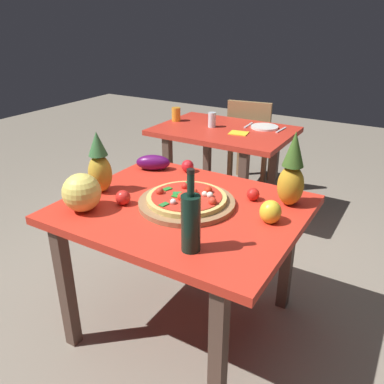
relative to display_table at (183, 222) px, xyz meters
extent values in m
plane|color=gray|center=(0.00, 0.00, -0.63)|extent=(10.00, 10.00, 0.00)
cube|color=brown|center=(-0.42, -0.42, -0.29)|extent=(0.06, 0.06, 0.68)
cube|color=brown|center=(0.42, -0.42, -0.29)|extent=(0.06, 0.06, 0.68)
cube|color=brown|center=(-0.42, 0.42, -0.29)|extent=(0.06, 0.06, 0.68)
cube|color=brown|center=(0.42, 0.42, -0.29)|extent=(0.06, 0.06, 0.68)
cube|color=red|center=(0.00, 0.00, 0.07)|extent=(1.12, 0.94, 0.04)
cube|color=brown|center=(-0.79, 1.02, -0.29)|extent=(0.06, 0.06, 0.68)
cube|color=brown|center=(-0.13, 1.02, -0.29)|extent=(0.06, 0.06, 0.68)
cube|color=brown|center=(-0.79, 1.68, -0.29)|extent=(0.06, 0.06, 0.68)
cube|color=brown|center=(-0.13, 1.68, -0.29)|extent=(0.06, 0.06, 0.68)
cube|color=red|center=(-0.46, 1.35, 0.07)|extent=(1.07, 0.76, 0.04)
cube|color=#926844|center=(-0.35, 2.22, -0.43)|extent=(0.04, 0.04, 0.41)
cube|color=#926844|center=(-0.67, 2.17, -0.43)|extent=(0.04, 0.04, 0.41)
cube|color=#926844|center=(-0.30, 1.89, -0.43)|extent=(0.04, 0.04, 0.41)
cube|color=#926844|center=(-0.62, 1.85, -0.43)|extent=(0.04, 0.04, 0.41)
cube|color=#926844|center=(-0.48, 2.03, -0.20)|extent=(0.45, 0.45, 0.04)
cube|color=olive|center=(-0.46, 1.85, 0.02)|extent=(0.40, 0.10, 0.40)
cylinder|color=#926844|center=(0.01, 0.01, 0.10)|extent=(0.47, 0.47, 0.02)
cylinder|color=tan|center=(0.01, 0.01, 0.12)|extent=(0.39, 0.39, 0.02)
cylinder|color=red|center=(0.01, 0.01, 0.14)|extent=(0.34, 0.34, 0.00)
sphere|color=red|center=(-0.11, -0.03, 0.15)|extent=(0.04, 0.04, 0.04)
sphere|color=red|center=(0.16, 0.00, 0.15)|extent=(0.04, 0.04, 0.04)
sphere|color=red|center=(-0.04, 0.08, 0.15)|extent=(0.04, 0.04, 0.04)
sphere|color=red|center=(0.01, -0.03, 0.15)|extent=(0.04, 0.04, 0.04)
sphere|color=red|center=(0.06, 0.00, 0.15)|extent=(0.04, 0.04, 0.04)
sphere|color=red|center=(0.08, 0.10, 0.15)|extent=(0.04, 0.04, 0.04)
sphere|color=red|center=(0.03, 0.05, 0.15)|extent=(0.03, 0.03, 0.03)
cube|color=#277B32|center=(-0.02, -0.13, 0.14)|extent=(0.04, 0.05, 0.00)
cube|color=#258039|center=(-0.04, 0.01, 0.14)|extent=(0.05, 0.05, 0.00)
cube|color=#23862A|center=(-0.02, -0.02, 0.14)|extent=(0.05, 0.03, 0.00)
cube|color=#23812B|center=(-0.11, 0.02, 0.14)|extent=(0.04, 0.05, 0.00)
cube|color=#357A33|center=(-0.05, 0.14, 0.14)|extent=(0.05, 0.05, 0.00)
sphere|color=white|center=(0.12, 0.06, 0.15)|extent=(0.03, 0.03, 0.03)
sphere|color=white|center=(0.01, -0.09, 0.15)|extent=(0.03, 0.03, 0.03)
sphere|color=silver|center=(0.09, 0.06, 0.15)|extent=(0.03, 0.03, 0.03)
sphere|color=white|center=(0.02, -0.01, 0.15)|extent=(0.02, 0.02, 0.02)
cylinder|color=black|center=(0.23, -0.32, 0.20)|extent=(0.08, 0.08, 0.23)
cylinder|color=black|center=(0.23, -0.32, 0.37)|extent=(0.03, 0.03, 0.09)
cylinder|color=black|center=(0.23, -0.32, 0.42)|extent=(0.03, 0.03, 0.02)
ellipsoid|color=gold|center=(-0.45, -0.07, 0.19)|extent=(0.12, 0.12, 0.20)
cone|color=#366837|center=(-0.45, -0.07, 0.35)|extent=(0.10, 0.10, 0.12)
ellipsoid|color=#C18E22|center=(0.43, 0.27, 0.19)|extent=(0.13, 0.13, 0.20)
cone|color=#385F21|center=(0.43, 0.27, 0.37)|extent=(0.10, 0.10, 0.17)
sphere|color=#EAD460|center=(-0.38, -0.28, 0.18)|extent=(0.18, 0.18, 0.18)
ellipsoid|color=yellow|center=(0.42, 0.06, 0.14)|extent=(0.10, 0.10, 0.11)
ellipsoid|color=#520F53|center=(-0.41, 0.32, 0.13)|extent=(0.22, 0.17, 0.09)
sphere|color=red|center=(-0.25, -0.14, 0.12)|extent=(0.07, 0.07, 0.07)
sphere|color=red|center=(-0.21, 0.39, 0.12)|extent=(0.07, 0.07, 0.07)
sphere|color=red|center=(0.26, 0.23, 0.12)|extent=(0.06, 0.06, 0.06)
cylinder|color=orange|center=(-0.93, 1.37, 0.15)|extent=(0.08, 0.08, 0.12)
cylinder|color=silver|center=(-0.57, 1.35, 0.15)|extent=(0.06, 0.06, 0.12)
cylinder|color=white|center=(-0.19, 1.54, 0.10)|extent=(0.22, 0.22, 0.02)
cube|color=silver|center=(-0.33, 1.54, 0.09)|extent=(0.03, 0.18, 0.01)
cube|color=silver|center=(-0.05, 1.54, 0.09)|extent=(0.03, 0.18, 0.01)
cube|color=yellow|center=(-0.30, 1.29, 0.09)|extent=(0.16, 0.14, 0.01)
camera|label=1|loc=(0.92, -1.45, 0.94)|focal=37.20mm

